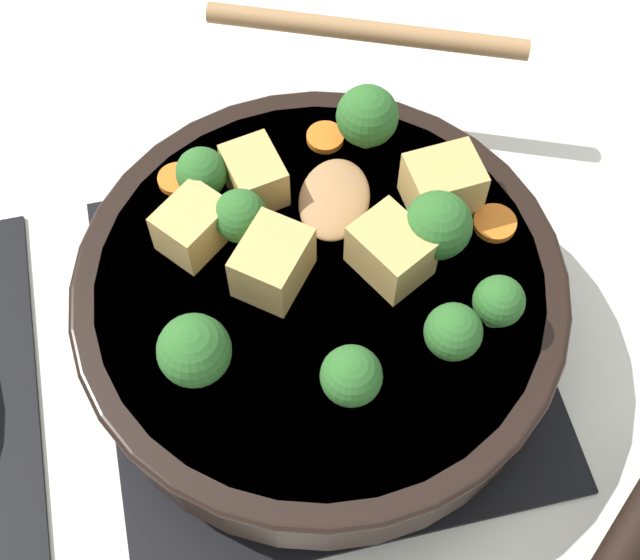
% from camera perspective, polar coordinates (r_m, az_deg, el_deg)
% --- Properties ---
extents(ground_plane, '(2.40, 2.40, 0.00)m').
position_cam_1_polar(ground_plane, '(0.65, 0.00, -3.71)').
color(ground_plane, silver).
extents(front_burner_grate, '(0.31, 0.31, 0.03)m').
position_cam_1_polar(front_burner_grate, '(0.64, 0.00, -3.24)').
color(front_burner_grate, black).
rests_on(front_burner_grate, ground_plane).
extents(skillet_pan, '(0.41, 0.39, 0.06)m').
position_cam_1_polar(skillet_pan, '(0.60, 0.15, -1.33)').
color(skillet_pan, black).
rests_on(skillet_pan, front_burner_grate).
extents(wooden_spoon, '(0.24, 0.23, 0.02)m').
position_cam_1_polar(wooden_spoon, '(0.66, 2.18, 11.65)').
color(wooden_spoon, '#A87A4C').
rests_on(wooden_spoon, skillet_pan).
extents(tofu_cube_center_large, '(0.05, 0.06, 0.03)m').
position_cam_1_polar(tofu_cube_center_large, '(0.59, -8.13, 3.45)').
color(tofu_cube_center_large, tan).
rests_on(tofu_cube_center_large, skillet_pan).
extents(tofu_cube_near_handle, '(0.05, 0.04, 0.03)m').
position_cam_1_polar(tofu_cube_near_handle, '(0.61, -4.22, 6.69)').
color(tofu_cube_near_handle, tan).
rests_on(tofu_cube_near_handle, skillet_pan).
extents(tofu_cube_east_chunk, '(0.04, 0.05, 0.04)m').
position_cam_1_polar(tofu_cube_east_chunk, '(0.60, 7.84, 6.10)').
color(tofu_cube_east_chunk, tan).
rests_on(tofu_cube_east_chunk, skillet_pan).
extents(tofu_cube_west_chunk, '(0.06, 0.06, 0.04)m').
position_cam_1_polar(tofu_cube_west_chunk, '(0.57, 4.66, 1.55)').
color(tofu_cube_west_chunk, tan).
rests_on(tofu_cube_west_chunk, skillet_pan).
extents(tofu_cube_back_piece, '(0.06, 0.06, 0.04)m').
position_cam_1_polar(tofu_cube_back_piece, '(0.56, -3.05, 1.11)').
color(tofu_cube_back_piece, tan).
rests_on(tofu_cube_back_piece, skillet_pan).
extents(broccoli_floret_near_spoon, '(0.04, 0.04, 0.05)m').
position_cam_1_polar(broccoli_floret_near_spoon, '(0.53, -8.05, -4.52)').
color(broccoli_floret_near_spoon, '#709956').
rests_on(broccoli_floret_near_spoon, skillet_pan).
extents(broccoli_floret_center_top, '(0.03, 0.03, 0.04)m').
position_cam_1_polar(broccoli_floret_center_top, '(0.60, -7.58, 6.79)').
color(broccoli_floret_center_top, '#709956').
rests_on(broccoli_floret_center_top, skillet_pan).
extents(broccoli_floret_east_rim, '(0.04, 0.04, 0.04)m').
position_cam_1_polar(broccoli_floret_east_rim, '(0.52, 2.16, -6.16)').
color(broccoli_floret_east_rim, '#709956').
rests_on(broccoli_floret_east_rim, skillet_pan).
extents(broccoli_floret_west_rim, '(0.04, 0.04, 0.05)m').
position_cam_1_polar(broccoli_floret_west_rim, '(0.57, 7.54, 3.47)').
color(broccoli_floret_west_rim, '#709956').
rests_on(broccoli_floret_west_rim, skillet_pan).
extents(broccoli_floret_north_edge, '(0.04, 0.04, 0.04)m').
position_cam_1_polar(broccoli_floret_north_edge, '(0.54, 8.51, -3.34)').
color(broccoli_floret_north_edge, '#709956').
rests_on(broccoli_floret_north_edge, skillet_pan).
extents(broccoli_floret_south_cluster, '(0.04, 0.04, 0.05)m').
position_cam_1_polar(broccoli_floret_south_cluster, '(0.62, 3.04, 10.41)').
color(broccoli_floret_south_cluster, '#709956').
rests_on(broccoli_floret_south_cluster, skillet_pan).
extents(broccoli_floret_mid_floret, '(0.04, 0.04, 0.04)m').
position_cam_1_polar(broccoli_floret_mid_floret, '(0.58, -5.13, 4.07)').
color(broccoli_floret_mid_floret, '#709956').
rests_on(broccoli_floret_mid_floret, skillet_pan).
extents(broccoli_floret_small_inner, '(0.03, 0.03, 0.04)m').
position_cam_1_polar(broccoli_floret_small_inner, '(0.56, 11.36, -1.38)').
color(broccoli_floret_small_inner, '#709956').
rests_on(broccoli_floret_small_inner, skillet_pan).
extents(carrot_slice_orange_thin, '(0.03, 0.03, 0.01)m').
position_cam_1_polar(carrot_slice_orange_thin, '(0.61, 11.12, 3.59)').
color(carrot_slice_orange_thin, orange).
rests_on(carrot_slice_orange_thin, skillet_pan).
extents(carrot_slice_near_center, '(0.03, 0.03, 0.01)m').
position_cam_1_polar(carrot_slice_near_center, '(0.63, -9.17, 6.39)').
color(carrot_slice_near_center, orange).
rests_on(carrot_slice_near_center, skillet_pan).
extents(carrot_slice_edge_slice, '(0.03, 0.03, 0.01)m').
position_cam_1_polar(carrot_slice_edge_slice, '(0.64, 0.34, 9.12)').
color(carrot_slice_edge_slice, orange).
rests_on(carrot_slice_edge_slice, skillet_pan).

